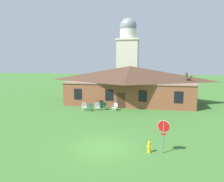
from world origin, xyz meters
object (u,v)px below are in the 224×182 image
lawn_chair_middle (105,106)px  fire_hydrant (149,147)px  stop_sign (163,130)px  lawn_chair_by_porch (84,106)px  lawn_chair_near_door (90,107)px  trash_bin (101,104)px  lawn_chair_right_end (115,107)px  lawn_chair_left_end (97,106)px

lawn_chair_middle → fire_hydrant: lawn_chair_middle is taller
stop_sign → lawn_chair_by_porch: (-9.42, 10.92, -1.10)m
lawn_chair_near_door → trash_bin: 2.15m
lawn_chair_by_porch → trash_bin: trash_bin is taller
lawn_chair_near_door → lawn_chair_middle: same height
lawn_chair_right_end → fire_hydrant: 12.45m
lawn_chair_by_porch → trash_bin: 2.46m
lawn_chair_near_door → lawn_chair_left_end: size_ratio=1.00×
lawn_chair_near_door → fire_hydrant: size_ratio=1.21×
stop_sign → fire_hydrant: size_ratio=2.89×
lawn_chair_left_end → lawn_chair_right_end: size_ratio=1.00×
stop_sign → lawn_chair_right_end: 12.79m
fire_hydrant → trash_bin: trash_bin is taller
lawn_chair_left_end → trash_bin: 1.47m
lawn_chair_near_door → lawn_chair_left_end: same height
fire_hydrant → trash_bin: size_ratio=0.81×
stop_sign → lawn_chair_left_end: bearing=124.8°
trash_bin → fire_hydrant: bearing=-62.0°
trash_bin → stop_sign: bearing=-58.8°
lawn_chair_right_end → fire_hydrant: (4.50, -11.61, -0.12)m
lawn_chair_near_door → stop_sign: bearing=-51.4°
stop_sign → lawn_chair_left_end: size_ratio=2.39×
lawn_chair_left_end → fire_hydrant: size_ratio=1.21×
lawn_chair_by_porch → lawn_chair_near_door: same height
trash_bin → lawn_chair_left_end: bearing=-93.5°
lawn_chair_near_door → fire_hydrant: lawn_chair_near_door is taller
lawn_chair_by_porch → fire_hydrant: bearing=-52.3°
stop_sign → fire_hydrant: stop_sign is taller
lawn_chair_by_porch → trash_bin: bearing=43.9°
lawn_chair_middle → lawn_chair_left_end: bearing=-152.0°
stop_sign → fire_hydrant: bearing=-175.4°
stop_sign → lawn_chair_middle: size_ratio=2.39×
lawn_chair_middle → lawn_chair_by_porch: bearing=-164.3°
lawn_chair_near_door → lawn_chair_left_end: 0.91m
lawn_chair_right_end → trash_bin: size_ratio=0.98×
stop_sign → fire_hydrant: (-0.91, -0.07, -1.23)m
lawn_chair_middle → lawn_chair_right_end: same height
lawn_chair_middle → fire_hydrant: bearing=-63.3°
stop_sign → lawn_chair_right_end: size_ratio=2.39×
lawn_chair_near_door → lawn_chair_right_end: size_ratio=1.00×
fire_hydrant → trash_bin: bearing=118.0°
lawn_chair_near_door → fire_hydrant: (7.59, -10.73, -0.12)m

